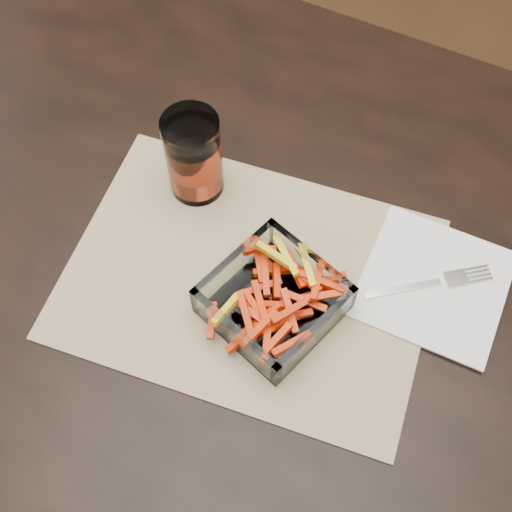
% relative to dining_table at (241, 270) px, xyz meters
% --- Properties ---
extents(dining_table, '(1.60, 0.90, 0.75)m').
position_rel_dining_table_xyz_m(dining_table, '(0.00, 0.00, 0.00)').
color(dining_table, black).
rests_on(dining_table, ground).
extents(placemat, '(0.49, 0.38, 0.00)m').
position_rel_dining_table_xyz_m(placemat, '(0.04, -0.05, 0.09)').
color(placemat, tan).
rests_on(placemat, dining_table).
extents(glass_bowl, '(0.18, 0.18, 0.05)m').
position_rel_dining_table_xyz_m(glass_bowl, '(0.08, -0.07, 0.11)').
color(glass_bowl, white).
rests_on(glass_bowl, placemat).
extents(tumbler, '(0.07, 0.07, 0.13)m').
position_rel_dining_table_xyz_m(tumbler, '(-0.09, 0.05, 0.15)').
color(tumbler, white).
rests_on(tumbler, placemat).
extents(napkin, '(0.18, 0.18, 0.00)m').
position_rel_dining_table_xyz_m(napkin, '(0.25, 0.05, 0.09)').
color(napkin, white).
rests_on(napkin, placemat).
extents(fork, '(0.14, 0.11, 0.00)m').
position_rel_dining_table_xyz_m(fork, '(0.25, 0.05, 0.10)').
color(fork, silver).
rests_on(fork, napkin).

